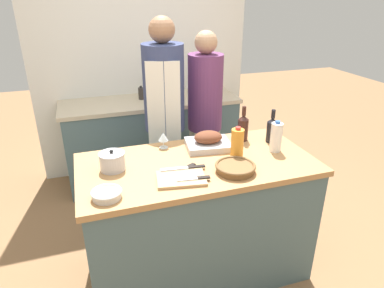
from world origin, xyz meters
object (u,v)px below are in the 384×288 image
at_px(wine_glass_left, 163,137).
at_px(knife_chef, 185,168).
at_px(mixing_bowl, 107,194).
at_px(stand_mixer, 210,84).
at_px(knife_paring, 195,178).
at_px(person_cook_aproned, 165,114).
at_px(condiment_bottle_extra, 141,93).
at_px(person_cook_guest, 205,115).
at_px(stock_pot, 112,161).
at_px(juice_jug, 237,144).
at_px(wine_bottle_dark, 272,129).
at_px(cutting_board, 181,178).
at_px(condiment_bottle_short, 161,89).
at_px(wicker_basket, 235,167).
at_px(milk_jug, 276,137).
at_px(knife_bread, 184,169).
at_px(condiment_bottle_tall, 177,90).
at_px(roasting_pan, 208,141).
at_px(wine_bottle_green, 243,127).

bearing_deg(wine_glass_left, knife_chef, -83.78).
bearing_deg(mixing_bowl, stand_mixer, 53.50).
distance_m(knife_paring, person_cook_aproned, 1.03).
xyz_separation_m(mixing_bowl, person_cook_aproned, (0.59, 1.04, 0.05)).
xyz_separation_m(condiment_bottle_extra, person_cook_aproned, (0.06, -0.78, 0.02)).
bearing_deg(person_cook_guest, wine_glass_left, -132.32).
relative_size(stock_pot, condiment_bottle_extra, 1.15).
bearing_deg(juice_jug, condiment_bottle_extra, 102.64).
bearing_deg(wine_bottle_dark, person_cook_aproned, 135.88).
relative_size(stand_mixer, condiment_bottle_extra, 2.30).
relative_size(cutting_board, wine_bottle_dark, 1.28).
height_order(juice_jug, knife_paring, juice_jug).
height_order(juice_jug, knife_chef, juice_jug).
height_order(cutting_board, condiment_bottle_extra, condiment_bottle_extra).
bearing_deg(condiment_bottle_short, wicker_basket, -88.73).
relative_size(milk_jug, stand_mixer, 0.69).
xyz_separation_m(milk_jug, knife_bread, (-0.70, -0.06, -0.10)).
bearing_deg(condiment_bottle_tall, knife_bread, -104.51).
relative_size(roasting_pan, knife_paring, 1.69).
height_order(roasting_pan, person_cook_aproned, person_cook_aproned).
xyz_separation_m(roasting_pan, wine_glass_left, (-0.31, 0.10, 0.03)).
distance_m(condiment_bottle_extra, person_cook_guest, 0.86).
relative_size(wine_bottle_dark, stand_mixer, 0.77).
distance_m(juice_jug, knife_bread, 0.41).
xyz_separation_m(juice_jug, condiment_bottle_extra, (-0.36, 1.59, -0.05)).
relative_size(condiment_bottle_extra, person_cook_guest, 0.09).
distance_m(wine_bottle_green, condiment_bottle_short, 1.40).
height_order(wine_bottle_dark, person_cook_aproned, person_cook_aproned).
distance_m(knife_paring, person_cook_guest, 1.17).
height_order(knife_chef, person_cook_aproned, person_cook_aproned).
height_order(knife_bread, condiment_bottle_extra, condiment_bottle_extra).
relative_size(knife_paring, condiment_bottle_short, 1.10).
distance_m(condiment_bottle_tall, condiment_bottle_extra, 0.38).
height_order(knife_paring, knife_bread, knife_paring).
height_order(mixing_bowl, knife_paring, mixing_bowl).
relative_size(wine_bottle_green, condiment_bottle_short, 1.45).
xyz_separation_m(wine_bottle_dark, person_cook_guest, (-0.27, 0.69, -0.08)).
distance_m(cutting_board, stock_pot, 0.46).
relative_size(stock_pot, person_cook_guest, 0.10).
bearing_deg(milk_jug, knife_chef, -173.30).
relative_size(wicker_basket, mixing_bowl, 1.50).
bearing_deg(wicker_basket, wine_bottle_green, 59.13).
distance_m(wine_bottle_green, person_cook_aproned, 0.72).
xyz_separation_m(cutting_board, condiment_bottle_tall, (0.45, 1.64, 0.09)).
xyz_separation_m(cutting_board, stand_mixer, (0.81, 1.63, 0.12)).
relative_size(wine_bottle_dark, knife_bread, 1.24).
bearing_deg(person_cook_guest, cutting_board, -116.05).
bearing_deg(knife_bread, knife_paring, -83.18).
distance_m(knife_chef, person_cook_guest, 1.04).
xyz_separation_m(milk_jug, knife_chef, (-0.70, -0.08, -0.08)).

